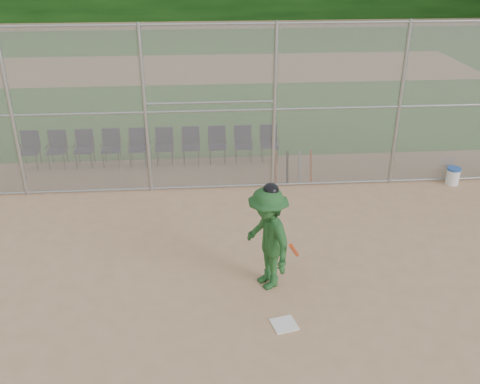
{
  "coord_description": "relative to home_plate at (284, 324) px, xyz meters",
  "views": [
    {
      "loc": [
        -0.73,
        -6.99,
        5.76
      ],
      "look_at": [
        0.0,
        2.5,
        1.1
      ],
      "focal_mm": 40.0,
      "sensor_mm": 36.0,
      "label": 1
    }
  ],
  "objects": [
    {
      "name": "chair_4",
      "position": [
        -2.97,
        6.93,
        0.47
      ],
      "size": [
        0.54,
        0.52,
        0.96
      ],
      "primitive_type": null,
      "color": "#0E1135",
      "rests_on": "ground"
    },
    {
      "name": "chair_5",
      "position": [
        -2.25,
        6.93,
        0.47
      ],
      "size": [
        0.54,
        0.52,
        0.96
      ],
      "primitive_type": null,
      "color": "#0E1135",
      "rests_on": "ground"
    },
    {
      "name": "chair_1",
      "position": [
        -5.13,
        6.93,
        0.47
      ],
      "size": [
        0.54,
        0.52,
        0.96
      ],
      "primitive_type": null,
      "color": "#0E1135",
      "rests_on": "ground"
    },
    {
      "name": "ground",
      "position": [
        -0.51,
        0.22,
        -0.01
      ],
      "size": [
        100.0,
        100.0,
        0.0
      ],
      "primitive_type": "plane",
      "color": "tan",
      "rests_on": "ground"
    },
    {
      "name": "batter_at_plate",
      "position": [
        -0.15,
        1.13,
        0.96
      ],
      "size": [
        1.13,
        1.44,
        2.01
      ],
      "color": "#1F4F22",
      "rests_on": "ground"
    },
    {
      "name": "chair_6",
      "position": [
        -1.54,
        6.93,
        0.47
      ],
      "size": [
        0.54,
        0.52,
        0.96
      ],
      "primitive_type": null,
      "color": "#0E1135",
      "rests_on": "ground"
    },
    {
      "name": "chair_2",
      "position": [
        -4.41,
        6.93,
        0.47
      ],
      "size": [
        0.54,
        0.52,
        0.96
      ],
      "primitive_type": null,
      "color": "#0E1135",
      "rests_on": "ground"
    },
    {
      "name": "grass_strip",
      "position": [
        -0.51,
        18.22,
        -0.0
      ],
      "size": [
        100.0,
        100.0,
        0.0
      ],
      "primitive_type": "plane",
      "color": "#245F1C",
      "rests_on": "ground"
    },
    {
      "name": "chair_8",
      "position": [
        -0.1,
        6.93,
        0.47
      ],
      "size": [
        0.54,
        0.52,
        0.96
      ],
      "primitive_type": null,
      "color": "#0E1135",
      "rests_on": "ground"
    },
    {
      "name": "chair_0",
      "position": [
        -5.84,
        6.93,
        0.47
      ],
      "size": [
        0.54,
        0.52,
        0.96
      ],
      "primitive_type": null,
      "color": "#0E1135",
      "rests_on": "ground"
    },
    {
      "name": "chair_3",
      "position": [
        -3.69,
        6.93,
        0.47
      ],
      "size": [
        0.54,
        0.52,
        0.96
      ],
      "primitive_type": null,
      "color": "#0E1135",
      "rests_on": "ground"
    },
    {
      "name": "water_cooler",
      "position": [
        5.04,
        5.02,
        0.21
      ],
      "size": [
        0.34,
        0.34,
        0.43
      ],
      "color": "white",
      "rests_on": "ground"
    },
    {
      "name": "home_plate",
      "position": [
        0.0,
        0.0,
        0.0
      ],
      "size": [
        0.46,
        0.46,
        0.02
      ],
      "primitive_type": "cube",
      "rotation": [
        0.0,
        0.0,
        0.23
      ],
      "color": "white",
      "rests_on": "ground"
    },
    {
      "name": "backstop_fence",
      "position": [
        -0.51,
        5.22,
        2.06
      ],
      "size": [
        16.09,
        0.09,
        4.0
      ],
      "color": "gray",
      "rests_on": "ground"
    },
    {
      "name": "chair_9",
      "position": [
        0.62,
        6.93,
        0.47
      ],
      "size": [
        0.54,
        0.52,
        0.96
      ],
      "primitive_type": null,
      "color": "#0E1135",
      "rests_on": "ground"
    },
    {
      "name": "spare_bats",
      "position": [
        1.04,
        5.42,
        0.41
      ],
      "size": [
        0.96,
        0.29,
        0.85
      ],
      "color": "#D84C14",
      "rests_on": "ground"
    },
    {
      "name": "dirt_patch_far",
      "position": [
        -0.51,
        18.22,
        0.0
      ],
      "size": [
        24.0,
        24.0,
        0.0
      ],
      "primitive_type": "plane",
      "color": "tan",
      "rests_on": "ground"
    },
    {
      "name": "chair_7",
      "position": [
        -0.82,
        6.93,
        0.47
      ],
      "size": [
        0.54,
        0.52,
        0.96
      ],
      "primitive_type": null,
      "color": "#0E1135",
      "rests_on": "ground"
    }
  ]
}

